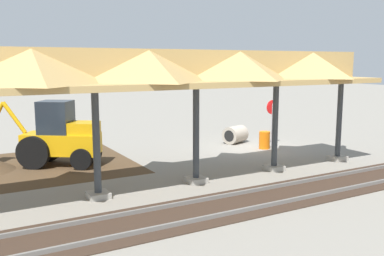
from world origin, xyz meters
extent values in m
plane|color=gray|center=(0.00, 0.00, 0.00)|extent=(120.00, 120.00, 0.00)
cube|color=#4C3823|center=(11.14, -1.05, 0.00)|extent=(9.15, 7.00, 0.01)
cube|color=#9E998E|center=(-1.65, 4.46, 0.10)|extent=(0.70, 0.70, 0.20)
cylinder|color=#383D42|center=(-1.65, 4.46, 1.80)|extent=(0.24, 0.24, 3.60)
cube|color=#9E998E|center=(2.09, 4.46, 0.10)|extent=(0.70, 0.70, 0.20)
cylinder|color=#383D42|center=(2.09, 4.46, 1.80)|extent=(0.24, 0.24, 3.60)
cube|color=#9E998E|center=(5.83, 4.46, 0.10)|extent=(0.70, 0.70, 0.20)
cylinder|color=#383D42|center=(5.83, 4.46, 1.80)|extent=(0.24, 0.24, 3.60)
cube|color=#9E998E|center=(9.57, 4.46, 0.10)|extent=(0.70, 0.70, 0.20)
cylinder|color=#383D42|center=(9.57, 4.46, 1.80)|extent=(0.24, 0.24, 3.60)
cube|color=tan|center=(9.57, 4.46, 3.70)|extent=(23.64, 3.20, 0.20)
cube|color=tan|center=(9.57, 4.46, 4.35)|extent=(23.64, 0.20, 1.10)
pyramid|color=tan|center=(0.22, 4.46, 4.35)|extent=(3.37, 3.20, 1.10)
pyramid|color=tan|center=(3.96, 4.46, 4.35)|extent=(3.37, 3.20, 1.10)
pyramid|color=tan|center=(7.70, 4.46, 4.35)|extent=(3.37, 3.20, 1.10)
pyramid|color=tan|center=(11.44, 4.46, 4.35)|extent=(3.37, 3.20, 1.10)
cube|color=slate|center=(0.00, 6.54, 0.07)|extent=(60.00, 0.08, 0.15)
cube|color=slate|center=(0.00, 7.98, 0.07)|extent=(60.00, 0.08, 0.15)
cube|color=#38281E|center=(0.00, 7.26, 0.01)|extent=(60.00, 2.58, 0.03)
cylinder|color=gray|center=(-1.32, 0.21, 1.13)|extent=(0.06, 0.06, 2.27)
cylinder|color=red|center=(-1.32, 0.21, 2.08)|extent=(0.76, 0.03, 0.76)
cube|color=orange|center=(9.57, -0.70, 0.97)|extent=(3.38, 2.88, 0.90)
cube|color=#1E262D|center=(9.73, -0.81, 2.12)|extent=(1.73, 1.70, 1.40)
cube|color=orange|center=(8.72, -0.12, 1.67)|extent=(1.57, 1.55, 0.50)
cylinder|color=black|center=(9.96, -1.83, 0.70)|extent=(1.33, 1.04, 1.40)
cylinder|color=black|center=(10.77, -0.65, 0.70)|extent=(1.33, 1.04, 1.40)
cylinder|color=black|center=(8.30, -0.62, 0.45)|extent=(0.91, 0.76, 0.90)
cylinder|color=black|center=(9.04, 0.45, 0.45)|extent=(0.91, 0.76, 0.90)
cylinder|color=orange|center=(11.27, -1.86, 2.08)|extent=(0.98, 0.75, 1.41)
cylinder|color=#9E9384|center=(0.02, -1.26, 0.48)|extent=(1.48, 1.33, 0.96)
cylinder|color=black|center=(0.59, -1.04, 0.48)|extent=(0.24, 0.59, 0.62)
cylinder|color=orange|center=(-0.42, 0.73, 0.45)|extent=(0.56, 0.56, 0.90)
camera|label=1|loc=(13.55, 17.87, 4.47)|focal=40.00mm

